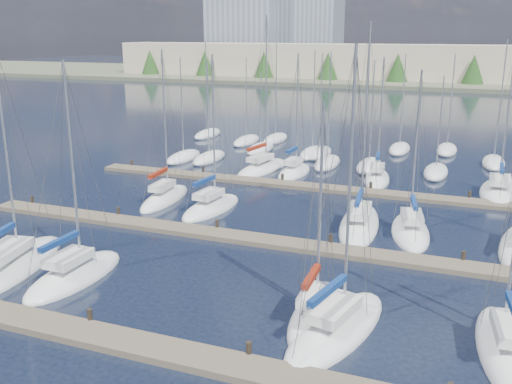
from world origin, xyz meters
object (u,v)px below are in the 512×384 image
(sailboat_l, at_px, (410,231))
(sailboat_i, at_px, (165,198))
(sailboat_p, at_px, (377,179))
(sailboat_f, at_px, (504,349))
(sailboat_d, at_px, (314,315))
(sailboat_k, at_px, (359,224))
(sailboat_o, at_px, (294,172))
(sailboat_b, at_px, (11,267))
(sailboat_j, at_px, (211,207))
(sailboat_e, at_px, (337,328))
(sailboat_q, at_px, (499,192))
(sailboat_c, at_px, (75,275))
(sailboat_n, at_px, (262,168))

(sailboat_l, bearing_deg, sailboat_i, 166.72)
(sailboat_p, distance_m, sailboat_l, 14.29)
(sailboat_f, bearing_deg, sailboat_i, 142.97)
(sailboat_l, distance_m, sailboat_d, 14.16)
(sailboat_k, relative_size, sailboat_o, 1.21)
(sailboat_p, height_order, sailboat_k, sailboat_k)
(sailboat_l, relative_size, sailboat_b, 0.85)
(sailboat_j, bearing_deg, sailboat_i, 174.74)
(sailboat_e, bearing_deg, sailboat_i, 151.41)
(sailboat_l, height_order, sailboat_d, sailboat_l)
(sailboat_e, bearing_deg, sailboat_k, 109.80)
(sailboat_b, relative_size, sailboat_i, 1.08)
(sailboat_f, relative_size, sailboat_e, 0.85)
(sailboat_k, bearing_deg, sailboat_e, -88.68)
(sailboat_b, xyz_separation_m, sailboat_f, (26.35, 0.74, 0.01))
(sailboat_q, distance_m, sailboat_e, 28.46)
(sailboat_c, bearing_deg, sailboat_i, 102.02)
(sailboat_c, distance_m, sailboat_q, 35.08)
(sailboat_n, relative_size, sailboat_b, 1.13)
(sailboat_p, bearing_deg, sailboat_k, -92.28)
(sailboat_l, relative_size, sailboat_d, 1.06)
(sailboat_q, relative_size, sailboat_f, 1.09)
(sailboat_b, bearing_deg, sailboat_l, 22.80)
(sailboat_k, bearing_deg, sailboat_q, 47.35)
(sailboat_c, distance_m, sailboat_b, 4.23)
(sailboat_n, distance_m, sailboat_l, 20.94)
(sailboat_i, xyz_separation_m, sailboat_f, (25.16, -14.74, -0.01))
(sailboat_p, xyz_separation_m, sailboat_d, (1.70, -27.40, 0.00))
(sailboat_c, bearing_deg, sailboat_p, 67.36)
(sailboat_o, bearing_deg, sailboat_n, 175.56)
(sailboat_j, relative_size, sailboat_o, 1.02)
(sailboat_n, height_order, sailboat_o, sailboat_n)
(sailboat_l, xyz_separation_m, sailboat_k, (-3.53, 0.16, 0.01))
(sailboat_k, relative_size, sailboat_f, 1.28)
(sailboat_d, xyz_separation_m, sailboat_e, (1.31, -0.87, -0.01))
(sailboat_i, xyz_separation_m, sailboat_o, (7.16, 12.28, 0.00))
(sailboat_c, distance_m, sailboat_k, 19.45)
(sailboat_e, bearing_deg, sailboat_b, -168.14)
(sailboat_j, distance_m, sailboat_f, 24.76)
(sailboat_d, bearing_deg, sailboat_l, 76.31)
(sailboat_b, xyz_separation_m, sailboat_i, (1.19, 15.49, 0.03))
(sailboat_p, xyz_separation_m, sailboat_o, (-7.87, -0.35, 0.01))
(sailboat_o, bearing_deg, sailboat_l, -43.92)
(sailboat_c, distance_m, sailboat_d, 13.72)
(sailboat_c, bearing_deg, sailboat_k, 48.53)
(sailboat_j, bearing_deg, sailboat_b, -106.03)
(sailboat_q, xyz_separation_m, sailboat_i, (-25.42, -11.85, 0.03))
(sailboat_f, bearing_deg, sailboat_p, 103.63)
(sailboat_d, xyz_separation_m, sailboat_i, (-16.74, 14.77, 0.00))
(sailboat_o, bearing_deg, sailboat_p, 5.23)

